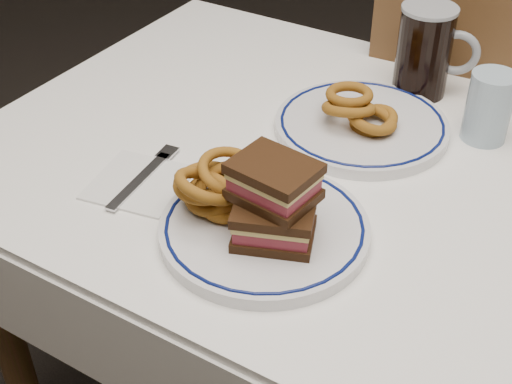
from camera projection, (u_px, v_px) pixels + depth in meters
The scene contains 11 objects.
dining_table at pixel (356, 220), 1.19m from camera, with size 1.27×0.87×0.75m.
chair_far at pixel (480, 139), 1.58m from camera, with size 0.49×0.49×0.99m.
main_plate at pixel (264, 229), 0.99m from camera, with size 0.29×0.29×0.02m.
reuben_sandwich at pixel (274, 202), 0.93m from camera, with size 0.13×0.12×0.11m.
onion_rings_main at pixel (219, 187), 0.99m from camera, with size 0.13×0.13×0.11m.
ketchup_ramekin at pixel (257, 179), 1.04m from camera, with size 0.05×0.05×0.03m.
beer_mug at pixel (426, 50), 1.27m from camera, with size 0.15×0.10×0.17m.
water_glass at pixel (489, 107), 1.16m from camera, with size 0.07×0.07×0.12m, color #95AEC0.
far_plate at pixel (362, 125), 1.21m from camera, with size 0.29×0.29×0.02m.
onion_rings_far at pixel (361, 111), 1.18m from camera, with size 0.14×0.11×0.07m.
napkin_fork at pixel (140, 181), 1.09m from camera, with size 0.16×0.18×0.01m.
Camera 1 is at (0.34, -0.87, 1.40)m, focal length 50.00 mm.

